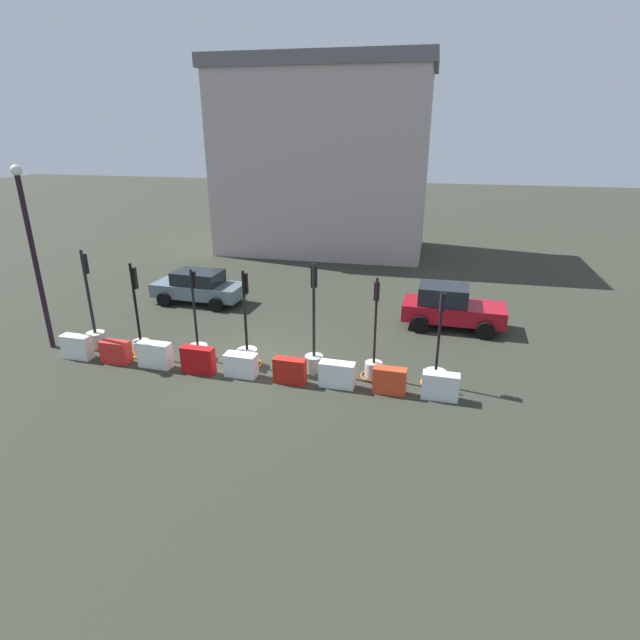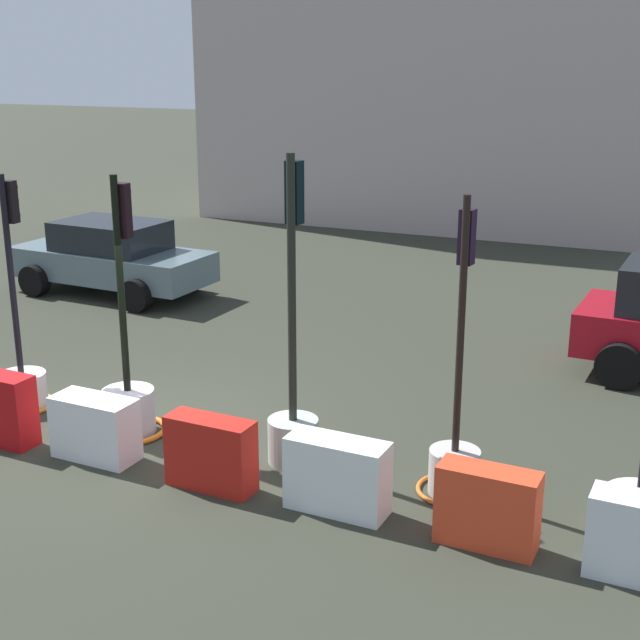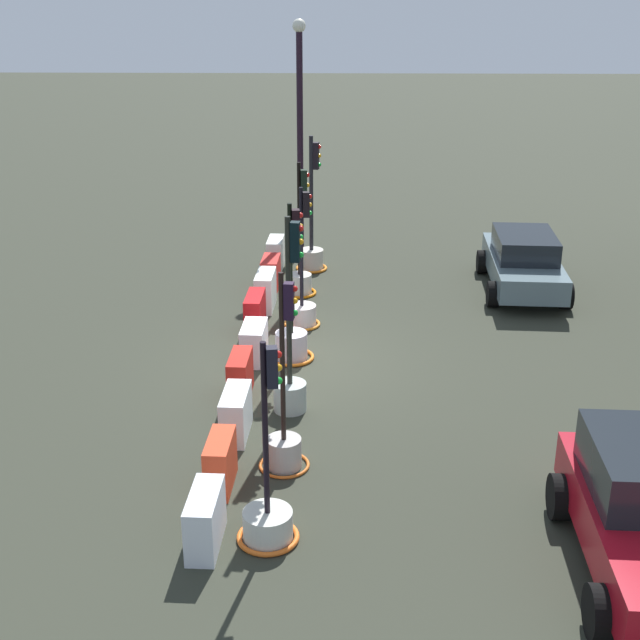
# 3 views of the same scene
# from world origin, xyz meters

# --- Properties ---
(ground_plane) EXTENTS (120.00, 120.00, 0.00)m
(ground_plane) POSITION_xyz_m (0.00, 0.00, 0.00)
(ground_plane) COLOR #2F3227
(traffic_light_2) EXTENTS (0.85, 0.85, 3.25)m
(traffic_light_2) POSITION_xyz_m (-2.03, 0.00, 0.46)
(traffic_light_2) COLOR silver
(traffic_light_2) RESTS_ON ground_plane
(traffic_light_3) EXTENTS (0.96, 0.96, 3.36)m
(traffic_light_3) POSITION_xyz_m (-0.14, -0.14, 0.51)
(traffic_light_3) COLOR silver
(traffic_light_3) RESTS_ON ground_plane
(traffic_light_4) EXTENTS (0.61, 0.61, 3.70)m
(traffic_light_4) POSITION_xyz_m (2.17, -0.03, 0.75)
(traffic_light_4) COLOR #AAB7AF
(traffic_light_4) RESTS_ON ground_plane
(traffic_light_5) EXTENTS (0.84, 0.84, 3.37)m
(traffic_light_5) POSITION_xyz_m (4.16, -0.03, 0.53)
(traffic_light_5) COLOR #B7B0AA
(traffic_light_5) RESTS_ON ground_plane
(traffic_light_6) EXTENTS (0.90, 0.90, 3.07)m
(traffic_light_6) POSITION_xyz_m (6.14, -0.14, 0.40)
(traffic_light_6) COLOR silver
(traffic_light_6) RESTS_ON ground_plane
(construction_barrier_4) EXTENTS (1.06, 0.52, 0.77)m
(construction_barrier_4) POSITION_xyz_m (-0.07, -0.92, 0.39)
(construction_barrier_4) COLOR white
(construction_barrier_4) RESTS_ON ground_plane
(construction_barrier_5) EXTENTS (1.04, 0.41, 0.84)m
(construction_barrier_5) POSITION_xyz_m (1.61, -1.03, 0.42)
(construction_barrier_5) COLOR #B31C14
(construction_barrier_5) RESTS_ON ground_plane
(construction_barrier_6) EXTENTS (1.12, 0.47, 0.82)m
(construction_barrier_6) POSITION_xyz_m (3.12, -0.94, 0.41)
(construction_barrier_6) COLOR white
(construction_barrier_6) RESTS_ON ground_plane
(construction_barrier_7) EXTENTS (1.02, 0.42, 0.83)m
(construction_barrier_7) POSITION_xyz_m (4.77, -1.00, 0.42)
(construction_barrier_7) COLOR red
(construction_barrier_7) RESTS_ON ground_plane
(car_grey_saloon) EXTENTS (4.25, 2.21, 1.50)m
(car_grey_saloon) POSITION_xyz_m (-4.61, 5.57, 0.76)
(car_grey_saloon) COLOR slate
(car_grey_saloon) RESTS_ON ground_plane
(building_main_facade) EXTENTS (13.23, 7.19, 11.42)m
(building_main_facade) POSITION_xyz_m (-1.31, 17.43, 5.74)
(building_main_facade) COLOR #AFA09C
(building_main_facade) RESTS_ON ground_plane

